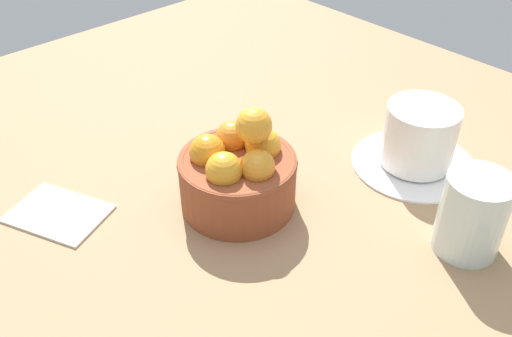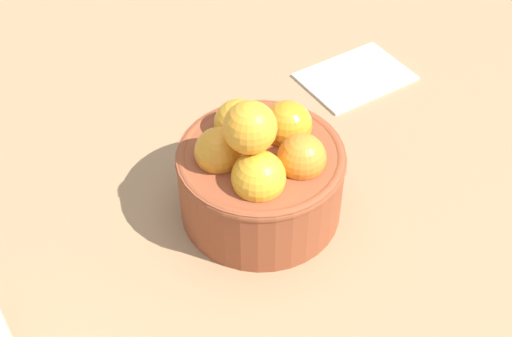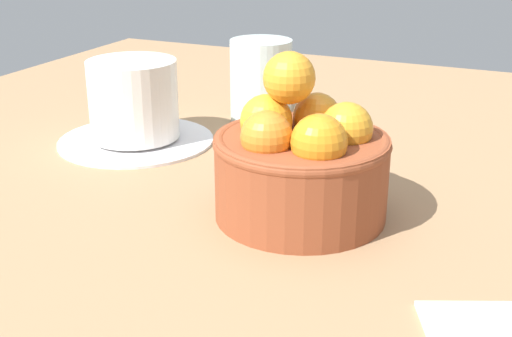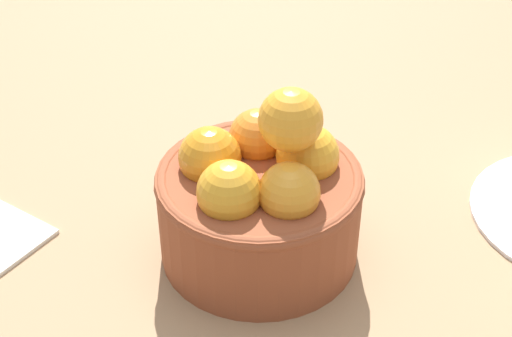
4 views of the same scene
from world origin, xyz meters
TOP-DOWN VIEW (x-y plane):
  - ground_plane at (0.00, 0.00)cm, footprint 115.33×110.01cm
  - terracotta_bowl at (0.03, 0.05)cm, footprint 13.49×13.49cm

SIDE VIEW (x-z plane):
  - ground_plane at x=0.00cm, z-range -4.48..0.00cm
  - terracotta_bowl at x=0.03cm, z-range -1.77..10.84cm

